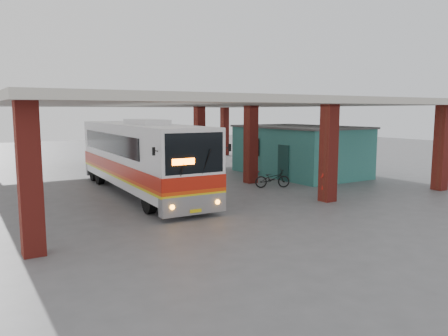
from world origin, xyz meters
name	(u,v)px	position (x,y,z in m)	size (l,w,h in m)	color
ground	(236,197)	(0.00, 0.00, 0.00)	(90.00, 90.00, 0.00)	#515154
brick_columns	(209,143)	(1.43, 5.00, 2.17)	(20.10, 21.60, 4.35)	maroon
canopy_roof	(183,103)	(0.50, 6.50, 4.50)	(21.00, 23.00, 0.30)	beige
shop_building	(299,150)	(7.49, 4.00, 1.56)	(5.20, 8.20, 3.11)	#307977
coach_bus	(140,157)	(-3.47, 3.28, 1.82)	(3.16, 12.69, 3.67)	white
motorcycle	(272,179)	(3.05, 1.07, 0.49)	(0.65, 1.86, 0.98)	black
pedestrian	(325,182)	(2.93, -2.92, 0.89)	(0.65, 0.43, 1.78)	red
red_chair	(257,169)	(5.05, 5.13, 0.41)	(0.51, 0.51, 0.89)	red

